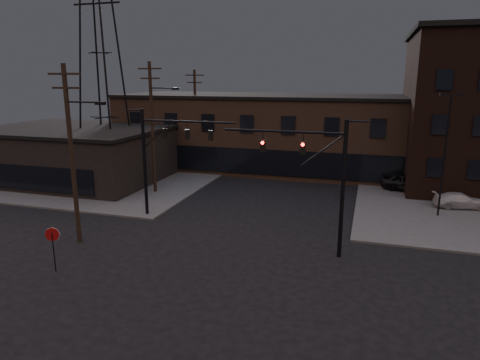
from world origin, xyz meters
name	(u,v)px	position (x,y,z in m)	size (l,w,h in m)	color
ground	(207,275)	(0.00, 0.00, 0.00)	(140.00, 140.00, 0.00)	black
sidewalk_nw	(99,167)	(-22.00, 22.00, 0.07)	(30.00, 30.00, 0.15)	#474744
building_row	(298,134)	(0.00, 28.00, 4.00)	(40.00, 12.00, 8.00)	brown
building_left	(78,156)	(-20.00, 16.00, 2.50)	(16.00, 12.00, 5.00)	black
traffic_signal_near	(323,173)	(5.36, 4.50, 4.93)	(7.12, 0.24, 8.00)	black
traffic_signal_far	(160,151)	(-6.72, 8.00, 5.01)	(7.12, 0.24, 8.00)	black
stop_sign	(53,239)	(-8.00, -1.99, 1.84)	(0.72, 0.33, 2.48)	black
utility_pole_near	(72,151)	(-9.43, 2.00, 5.87)	(3.70, 0.28, 11.00)	black
utility_pole_mid	(153,125)	(-10.44, 14.00, 6.13)	(3.70, 0.28, 11.50)	black
utility_pole_far	(195,117)	(-11.50, 26.00, 5.78)	(2.20, 0.28, 11.00)	black
transmission_tower	(100,53)	(-18.00, 18.00, 12.50)	(7.00, 7.00, 25.00)	black
lot_light_a	(446,144)	(13.00, 14.00, 5.51)	(1.50, 0.28, 9.14)	black
parked_car_lot_a	(409,183)	(11.39, 20.70, 0.94)	(1.87, 4.66, 1.59)	black
parked_car_lot_b	(461,201)	(14.94, 16.61, 0.74)	(1.64, 4.04, 1.17)	silver
car_crossing	(345,169)	(5.50, 25.89, 0.73)	(1.53, 4.40, 1.45)	black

